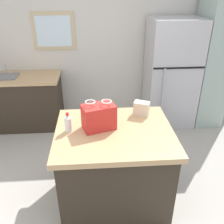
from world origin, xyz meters
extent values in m
plane|color=#ADA89E|center=(0.00, 0.00, 0.00)|extent=(6.21, 6.21, 0.00)
cube|color=silver|center=(0.00, 2.32, 1.36)|extent=(5.18, 0.10, 2.72)
cube|color=#CCB78C|center=(-0.80, 2.27, 1.54)|extent=(0.68, 0.04, 0.60)
cube|color=white|center=(-0.80, 2.25, 1.54)|extent=(0.56, 0.02, 0.48)
cube|color=#33281E|center=(0.01, 0.14, 0.43)|extent=(1.10, 0.91, 0.87)
cube|color=tan|center=(0.01, 0.14, 0.90)|extent=(1.18, 0.99, 0.06)
cube|color=#B7B7BC|center=(1.11, 1.90, 0.89)|extent=(0.80, 0.69, 1.77)
cube|color=black|center=(1.11, 1.55, 1.10)|extent=(0.79, 0.01, 0.02)
cylinder|color=#B7B7BC|center=(0.88, 1.53, 0.71)|extent=(0.02, 0.02, 0.80)
cube|color=#9EB2A8|center=(1.76, 1.90, 1.09)|extent=(0.47, 0.65, 2.18)
cube|color=#33281E|center=(-1.42, 1.93, 0.42)|extent=(1.30, 0.62, 0.85)
cube|color=tan|center=(-1.42, 1.93, 0.87)|extent=(1.34, 0.66, 0.04)
cube|color=slate|center=(-1.61, 1.93, 0.84)|extent=(0.40, 0.32, 0.14)
cylinder|color=#B7B7BC|center=(-1.61, 2.07, 0.98)|extent=(0.03, 0.03, 0.18)
cylinder|color=#B7B7BC|center=(-1.61, 2.00, 1.06)|extent=(0.02, 0.14, 0.02)
cube|color=red|center=(-0.14, 0.20, 1.05)|extent=(0.36, 0.28, 0.26)
torus|color=white|center=(-0.22, 0.20, 1.22)|extent=(0.13, 0.13, 0.01)
torus|color=white|center=(-0.06, 0.20, 1.22)|extent=(0.13, 0.13, 0.01)
cube|color=beige|center=(0.33, 0.44, 1.00)|extent=(0.19, 0.16, 0.16)
cylinder|color=white|center=(-0.44, 0.16, 1.00)|extent=(0.07, 0.07, 0.15)
cone|color=white|center=(-0.44, 0.16, 1.09)|extent=(0.06, 0.06, 0.03)
cylinder|color=red|center=(-0.44, 0.16, 1.12)|extent=(0.03, 0.03, 0.02)
camera|label=1|loc=(-0.17, -1.93, 2.23)|focal=39.40mm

